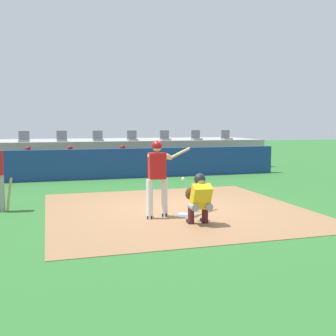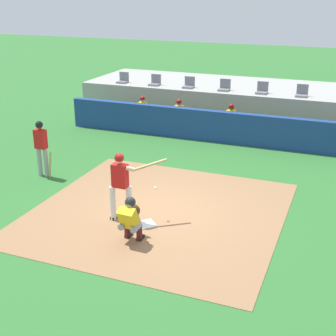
# 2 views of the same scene
# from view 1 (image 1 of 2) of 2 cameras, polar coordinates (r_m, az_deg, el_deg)

# --- Properties ---
(ground_plane) EXTENTS (80.00, 80.00, 0.00)m
(ground_plane) POSITION_cam_1_polar(r_m,az_deg,el_deg) (10.47, 1.10, -5.84)
(ground_plane) COLOR #2D6B2D
(dirt_infield) EXTENTS (6.40, 6.40, 0.01)m
(dirt_infield) POSITION_cam_1_polar(r_m,az_deg,el_deg) (10.47, 1.10, -5.81)
(dirt_infield) COLOR #936B47
(dirt_infield) RESTS_ON ground
(home_plate) EXTENTS (0.62, 0.62, 0.02)m
(home_plate) POSITION_cam_1_polar(r_m,az_deg,el_deg) (9.72, 2.54, -6.64)
(home_plate) COLOR white
(home_plate) RESTS_ON dirt_infield
(batter_at_plate) EXTENTS (1.29, 0.81, 1.80)m
(batter_at_plate) POSITION_cam_1_polar(r_m,az_deg,el_deg) (9.40, -1.41, -0.80)
(batter_at_plate) COLOR silver
(batter_at_plate) RESTS_ON ground
(catcher_crouched) EXTENTS (0.49, 1.67, 1.13)m
(catcher_crouched) POSITION_cam_1_polar(r_m,az_deg,el_deg) (8.83, 4.37, -4.08)
(catcher_crouched) COLOR gray
(catcher_crouched) RESTS_ON ground
(dugout_wall) EXTENTS (13.00, 0.30, 1.20)m
(dugout_wall) POSITION_cam_1_polar(r_m,az_deg,el_deg) (16.63, -5.72, 0.67)
(dugout_wall) COLOR navy
(dugout_wall) RESTS_ON ground
(dugout_bench) EXTENTS (11.80, 0.44, 0.45)m
(dugout_bench) POSITION_cam_1_polar(r_m,az_deg,el_deg) (17.64, -6.33, -0.25)
(dugout_bench) COLOR olive
(dugout_bench) RESTS_ON ground
(dugout_player_0) EXTENTS (0.49, 0.70, 1.30)m
(dugout_player_0) POSITION_cam_1_polar(r_m,az_deg,el_deg) (17.18, -18.93, 0.79)
(dugout_player_0) COLOR #939399
(dugout_player_0) RESTS_ON ground
(dugout_player_1) EXTENTS (0.49, 0.70, 1.30)m
(dugout_player_1) POSITION_cam_1_polar(r_m,az_deg,el_deg) (17.19, -13.47, 0.96)
(dugout_player_1) COLOR #939399
(dugout_player_1) RESTS_ON ground
(dugout_player_2) EXTENTS (0.49, 0.70, 1.30)m
(dugout_player_2) POSITION_cam_1_polar(r_m,az_deg,el_deg) (17.45, -6.24, 1.16)
(dugout_player_2) COLOR #939399
(dugout_player_2) RESTS_ON ground
(stands_platform) EXTENTS (15.00, 4.40, 1.40)m
(stands_platform) POSITION_cam_1_polar(r_m,az_deg,el_deg) (20.94, -8.01, 2.03)
(stands_platform) COLOR #9E9E99
(stands_platform) RESTS_ON ground
(stadium_seat_1) EXTENTS (0.46, 0.46, 0.48)m
(stadium_seat_1) POSITION_cam_1_polar(r_m,az_deg,el_deg) (19.17, -19.47, 3.87)
(stadium_seat_1) COLOR slate
(stadium_seat_1) RESTS_ON stands_platform
(stadium_seat_2) EXTENTS (0.46, 0.46, 0.48)m
(stadium_seat_2) POSITION_cam_1_polar(r_m,az_deg,el_deg) (19.16, -14.60, 4.02)
(stadium_seat_2) COLOR slate
(stadium_seat_2) RESTS_ON stands_platform
(stadium_seat_3) EXTENTS (0.46, 0.46, 0.48)m
(stadium_seat_3) POSITION_cam_1_polar(r_m,az_deg,el_deg) (19.28, -9.76, 4.14)
(stadium_seat_3) COLOR slate
(stadium_seat_3) RESTS_ON stands_platform
(stadium_seat_4) EXTENTS (0.46, 0.46, 0.48)m
(stadium_seat_4) POSITION_cam_1_polar(r_m,az_deg,el_deg) (19.54, -5.01, 4.23)
(stadium_seat_4) COLOR slate
(stadium_seat_4) RESTS_ON stands_platform
(stadium_seat_5) EXTENTS (0.46, 0.46, 0.48)m
(stadium_seat_5) POSITION_cam_1_polar(r_m,az_deg,el_deg) (19.93, -0.42, 4.29)
(stadium_seat_5) COLOR slate
(stadium_seat_5) RESTS_ON stands_platform
(stadium_seat_6) EXTENTS (0.46, 0.46, 0.48)m
(stadium_seat_6) POSITION_cam_1_polar(r_m,az_deg,el_deg) (20.45, 3.97, 4.32)
(stadium_seat_6) COLOR slate
(stadium_seat_6) RESTS_ON stands_platform
(stadium_seat_7) EXTENTS (0.46, 0.46, 0.48)m
(stadium_seat_7) POSITION_cam_1_polar(r_m,az_deg,el_deg) (21.07, 8.12, 4.33)
(stadium_seat_7) COLOR slate
(stadium_seat_7) RESTS_ON stands_platform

